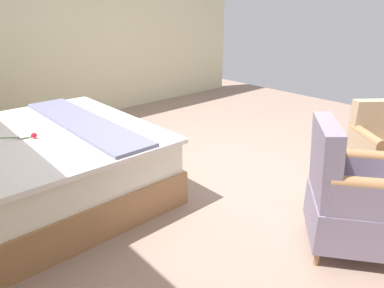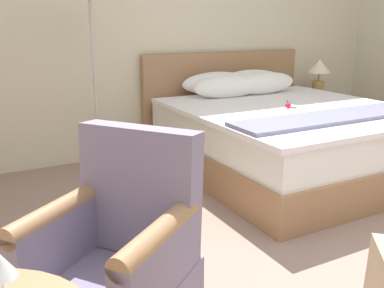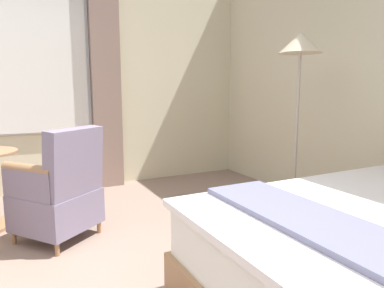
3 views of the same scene
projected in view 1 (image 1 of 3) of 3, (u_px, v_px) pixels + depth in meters
The scene contains 4 objects.
ground_plane at pixel (227, 174), 3.62m from camera, with size 7.35×7.35×0.00m, color gray.
wall_far_side at pixel (84, 17), 5.10m from camera, with size 0.12×5.97×3.00m.
bed at pixel (12, 171), 2.89m from camera, with size 1.97×2.23×1.05m.
armchair_by_window at pixel (347, 199), 2.38m from camera, with size 0.79×0.79×0.95m.
Camera 1 is at (-2.16, 2.43, 1.65)m, focal length 32.00 mm.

